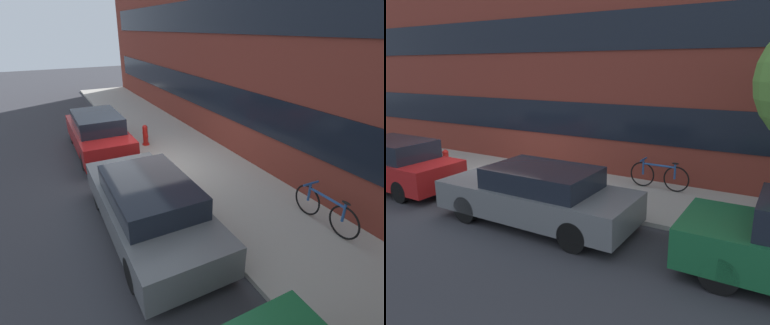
{
  "view_description": "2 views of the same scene",
  "coord_description": "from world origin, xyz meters",
  "views": [
    {
      "loc": [
        7.99,
        -2.69,
        4.07
      ],
      "look_at": [
        2.29,
        0.25,
        1.16
      ],
      "focal_mm": 28.0,
      "sensor_mm": 36.0,
      "label": 1
    },
    {
      "loc": [
        7.54,
        -7.36,
        3.41
      ],
      "look_at": [
        3.15,
        0.15,
        1.18
      ],
      "focal_mm": 35.0,
      "sensor_mm": 36.0,
      "label": 2
    }
  ],
  "objects": [
    {
      "name": "sidewalk_strip",
      "position": [
        0.0,
        1.5,
        0.05
      ],
      "size": [
        28.0,
        3.0,
        0.11
      ],
      "color": "#A8A399",
      "rests_on": "ground_plane"
    },
    {
      "name": "rowhouse_facade",
      "position": [
        0.0,
        3.44,
        4.03
      ],
      "size": [
        28.0,
        1.02,
        8.05
      ],
      "color": "maroon",
      "rests_on": "ground_plane"
    },
    {
      "name": "ground_plane",
      "position": [
        0.0,
        0.0,
        0.0
      ],
      "size": [
        56.0,
        56.0,
        0.0
      ],
      "primitive_type": "plane",
      "color": "#333338"
    },
    {
      "name": "fire_hydrant",
      "position": [
        -2.0,
        0.55,
        0.48
      ],
      "size": [
        0.48,
        0.27,
        0.75
      ],
      "color": "red",
      "rests_on": "sidewalk_strip"
    },
    {
      "name": "parked_car_red",
      "position": [
        -2.32,
        -1.05,
        0.7
      ],
      "size": [
        4.29,
        1.62,
        1.42
      ],
      "rotation": [
        0.0,
        0.0,
        3.14
      ],
      "color": "#AD1919",
      "rests_on": "ground_plane"
    },
    {
      "name": "parked_car_grey",
      "position": [
        2.83,
        -1.05,
        0.67
      ],
      "size": [
        4.52,
        1.74,
        1.31
      ],
      "rotation": [
        0.0,
        0.0,
        3.14
      ],
      "color": "slate",
      "rests_on": "ground_plane"
    },
    {
      "name": "bicycle",
      "position": [
        4.46,
        2.35,
        0.51
      ],
      "size": [
        1.69,
        0.44,
        0.81
      ],
      "rotation": [
        0.0,
        0.0,
        3.13
      ],
      "color": "black",
      "rests_on": "sidewalk_strip"
    }
  ]
}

